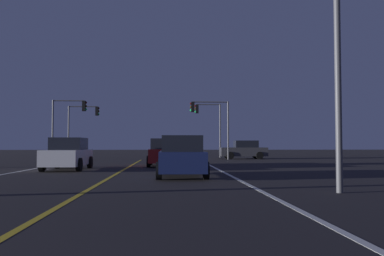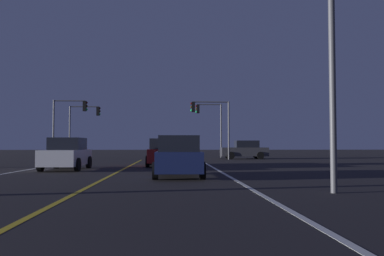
% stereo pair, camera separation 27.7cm
% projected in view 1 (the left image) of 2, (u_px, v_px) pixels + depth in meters
% --- Properties ---
extents(lane_edge_right, '(0.16, 40.24, 0.01)m').
position_uv_depth(lane_edge_right, '(241.00, 181.00, 14.59)').
color(lane_edge_right, silver).
rests_on(lane_edge_right, ground).
extents(lane_center_divider, '(0.16, 40.24, 0.01)m').
position_uv_depth(lane_center_divider, '(102.00, 182.00, 14.30)').
color(lane_center_divider, gold).
rests_on(lane_center_divider, ground).
extents(car_ahead_far, '(2.02, 4.30, 1.70)m').
position_uv_depth(car_ahead_far, '(164.00, 153.00, 24.75)').
color(car_ahead_far, black).
rests_on(car_ahead_far, ground).
extents(car_oncoming, '(2.02, 4.30, 1.70)m').
position_uv_depth(car_oncoming, '(68.00, 154.00, 21.09)').
color(car_oncoming, black).
rests_on(car_oncoming, ground).
extents(car_crossing_side, '(4.30, 2.02, 1.70)m').
position_uv_depth(car_crossing_side, '(244.00, 150.00, 37.10)').
color(car_crossing_side, black).
rests_on(car_crossing_side, ground).
extents(car_lead_same_lane, '(2.02, 4.30, 1.70)m').
position_uv_depth(car_lead_same_lane, '(181.00, 157.00, 16.53)').
color(car_lead_same_lane, black).
rests_on(car_lead_same_lane, ground).
extents(traffic_light_near_right, '(3.47, 0.36, 5.16)m').
position_uv_depth(traffic_light_near_right, '(209.00, 116.00, 35.38)').
color(traffic_light_near_right, '#4C4C51').
rests_on(traffic_light_near_right, ground).
extents(traffic_light_near_left, '(2.99, 0.36, 5.20)m').
position_uv_depth(traffic_light_near_left, '(69.00, 115.00, 34.66)').
color(traffic_light_near_left, '#4C4C51').
rests_on(traffic_light_near_left, ground).
extents(traffic_light_far_right, '(2.70, 0.36, 5.49)m').
position_uv_depth(traffic_light_far_right, '(208.00, 118.00, 40.90)').
color(traffic_light_far_right, '#4C4C51').
rests_on(traffic_light_far_right, ground).
extents(traffic_light_far_left, '(3.13, 0.36, 5.21)m').
position_uv_depth(traffic_light_far_left, '(84.00, 119.00, 40.15)').
color(traffic_light_far_left, '#4C4C51').
rests_on(traffic_light_far_left, ground).
extents(street_lamp_right_near, '(2.40, 0.44, 7.87)m').
position_uv_depth(street_lamp_right_near, '(318.00, 14.00, 11.25)').
color(street_lamp_right_near, '#4C4C51').
rests_on(street_lamp_right_near, ground).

